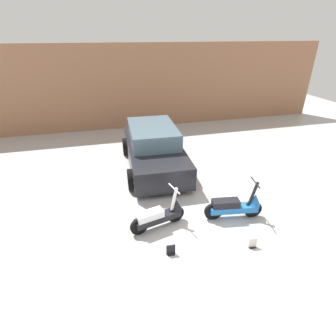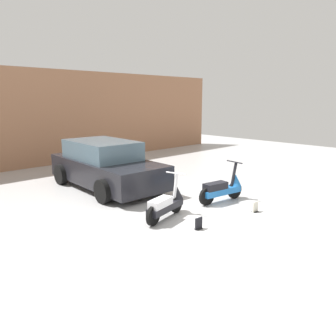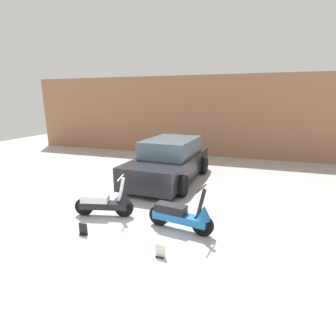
% 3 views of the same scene
% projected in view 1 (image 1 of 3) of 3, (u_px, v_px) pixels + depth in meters
% --- Properties ---
extents(ground_plane, '(28.00, 28.00, 0.00)m').
position_uv_depth(ground_plane, '(201.00, 247.00, 5.98)').
color(ground_plane, '#B2B2B2').
extents(wall_back, '(19.60, 0.12, 3.95)m').
position_uv_depth(wall_back, '(138.00, 87.00, 12.72)').
color(wall_back, '#9E6B4C').
rests_on(wall_back, ground_plane).
extents(scooter_front_left, '(1.44, 0.64, 1.02)m').
position_uv_depth(scooter_front_left, '(160.00, 215.00, 6.45)').
color(scooter_front_left, black).
rests_on(scooter_front_left, ground_plane).
extents(scooter_front_right, '(1.52, 0.58, 1.07)m').
position_uv_depth(scooter_front_right, '(236.00, 206.00, 6.76)').
color(scooter_front_right, black).
rests_on(scooter_front_right, ground_plane).
extents(car_rear_left, '(2.23, 4.38, 1.46)m').
position_uv_depth(car_rear_left, '(154.00, 148.00, 9.28)').
color(car_rear_left, black).
rests_on(car_rear_left, ground_plane).
extents(placard_near_left_scooter, '(0.20, 0.13, 0.26)m').
position_uv_depth(placard_near_left_scooter, '(171.00, 250.00, 5.73)').
color(placard_near_left_scooter, black).
rests_on(placard_near_left_scooter, ground_plane).
extents(placard_near_right_scooter, '(0.20, 0.13, 0.26)m').
position_uv_depth(placard_near_right_scooter, '(252.00, 243.00, 5.92)').
color(placard_near_right_scooter, black).
rests_on(placard_near_right_scooter, ground_plane).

